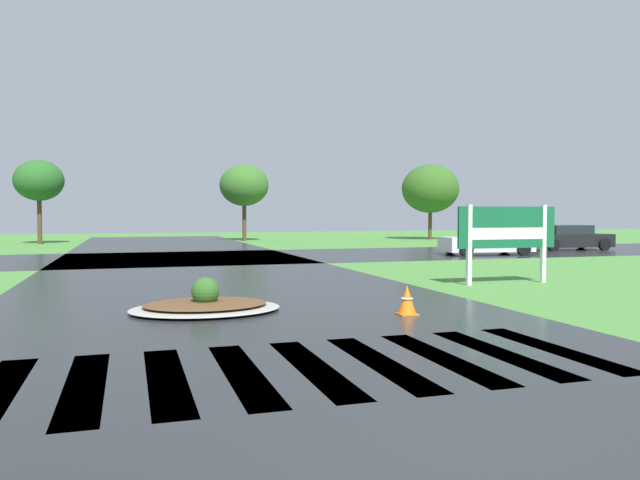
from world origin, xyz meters
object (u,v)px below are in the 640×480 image
car_silver_hatch (568,238)px  traffic_cone (407,301)px  car_blue_compact (485,242)px  median_island (205,305)px  estate_billboard (507,231)px

car_silver_hatch → traffic_cone: (-17.44, -16.77, -0.36)m
car_blue_compact → median_island: bearing=-131.6°
estate_billboard → car_blue_compact: estate_billboard is taller
median_island → traffic_cone: median_island is taller
estate_billboard → car_silver_hatch: size_ratio=0.66×
median_island → traffic_cone: bearing=-23.7°
traffic_cone → estate_billboard: bearing=38.8°
median_island → car_silver_hatch: size_ratio=0.65×
median_island → car_silver_hatch: car_silver_hatch is taller
median_island → traffic_cone: (3.64, -1.60, 0.15)m
median_island → car_silver_hatch: 25.98m
estate_billboard → car_blue_compact: size_ratio=0.70×
car_blue_compact → car_silver_hatch: (6.46, 2.20, 0.02)m
car_blue_compact → estate_billboard: bearing=-113.0°
estate_billboard → median_island: bearing=15.8°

